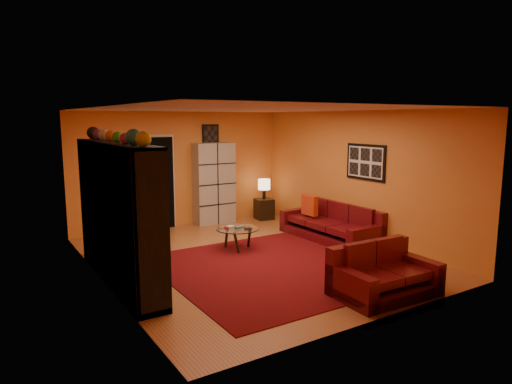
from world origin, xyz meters
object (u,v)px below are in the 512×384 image
entertainment_unit (118,214)px  sofa (333,225)px  side_table (264,209)px  loveseat (381,274)px  table_lamp (264,185)px  storage_cabinet (214,183)px  bowl_chair (122,247)px  coffee_table (237,231)px  tv (120,217)px

entertainment_unit → sofa: bearing=2.8°
entertainment_unit → side_table: (4.22, 2.51, -0.80)m
loveseat → table_lamp: 5.12m
storage_cabinet → table_lamp: 1.26m
bowl_chair → sofa: bearing=-9.5°
table_lamp → coffee_table: bearing=-133.8°
coffee_table → bowl_chair: bearing=170.3°
entertainment_unit → side_table: size_ratio=6.00×
loveseat → bowl_chair: (-2.68, 3.32, -0.01)m
coffee_table → storage_cabinet: size_ratio=0.43×
entertainment_unit → side_table: bearing=30.8°
sofa → storage_cabinet: storage_cabinet is taller
side_table → table_lamp: (0.00, 0.00, 0.59)m
entertainment_unit → coffee_table: bearing=13.3°
coffee_table → storage_cabinet: 2.41m
sofa → storage_cabinet: 3.02m
entertainment_unit → storage_cabinet: 4.11m
sofa → bowl_chair: size_ratio=3.60×
entertainment_unit → loveseat: 3.90m
side_table → tv: bearing=-149.8°
entertainment_unit → sofa: 4.48m
coffee_table → bowl_chair: 2.09m
coffee_table → side_table: (1.88, 1.96, -0.11)m
bowl_chair → table_lamp: table_lamp is taller
tv → coffee_table: tv is taller
entertainment_unit → sofa: entertainment_unit is taller
loveseat → storage_cabinet: 5.26m
entertainment_unit → loveseat: bearing=-39.2°
tv → loveseat: bearing=-130.7°
loveseat → entertainment_unit: bearing=52.9°
entertainment_unit → bowl_chair: entertainment_unit is taller
storage_cabinet → bowl_chair: storage_cabinet is taller
entertainment_unit → coffee_table: 2.51m
entertainment_unit → coffee_table: size_ratio=3.72×
side_table → bowl_chair: bearing=-157.8°
tv → side_table: 4.88m
coffee_table → side_table: side_table is taller
entertainment_unit → sofa: (4.41, 0.22, -0.77)m
tv → sofa: size_ratio=0.39×
table_lamp → side_table: bearing=0.0°
bowl_chair → table_lamp: bearing=22.2°
loveseat → coffee_table: loveseat is taller
tv → storage_cabinet: 4.01m
storage_cabinet → side_table: size_ratio=3.77×
tv → storage_cabinet: (2.95, 2.71, -0.03)m
storage_cabinet → loveseat: bearing=-89.8°
coffee_table → side_table: size_ratio=1.61×
loveseat → side_table: (1.26, 4.93, -0.04)m
loveseat → bowl_chair: size_ratio=2.36×
entertainment_unit → storage_cabinet: entertainment_unit is taller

